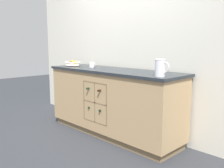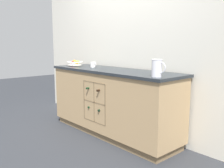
% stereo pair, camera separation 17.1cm
% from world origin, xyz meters
% --- Properties ---
extents(ground_plane, '(14.00, 14.00, 0.00)m').
position_xyz_m(ground_plane, '(0.00, 0.00, 0.00)').
color(ground_plane, '#2D3035').
extents(back_wall, '(4.48, 0.06, 2.55)m').
position_xyz_m(back_wall, '(0.00, 0.36, 1.27)').
color(back_wall, silver).
rests_on(back_wall, ground_plane).
extents(kitchen_island, '(2.12, 0.65, 0.92)m').
position_xyz_m(kitchen_island, '(-0.00, -0.00, 0.47)').
color(kitchen_island, olive).
rests_on(kitchen_island, ground_plane).
extents(fruit_bowl, '(0.26, 0.26, 0.09)m').
position_xyz_m(fruit_bowl, '(-0.85, -0.04, 0.96)').
color(fruit_bowl, silver).
rests_on(fruit_bowl, kitchen_island).
extents(white_pitcher, '(0.17, 0.11, 0.19)m').
position_xyz_m(white_pitcher, '(0.91, -0.18, 1.02)').
color(white_pitcher, white).
rests_on(white_pitcher, kitchen_island).
extents(ceramic_mug, '(0.12, 0.08, 0.08)m').
position_xyz_m(ceramic_mug, '(-0.43, -0.00, 0.96)').
color(ceramic_mug, white).
rests_on(ceramic_mug, kitchen_island).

